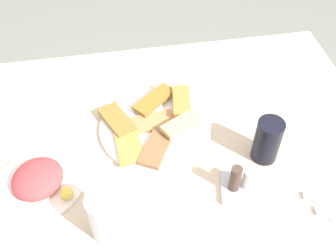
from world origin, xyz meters
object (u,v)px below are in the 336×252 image
Objects in this scene: dining_table at (176,158)px; pide_platter at (154,126)px; drinking_glass at (106,215)px; condiment_caddy at (240,183)px; soda_can at (267,140)px; salad_plate_greens at (39,181)px.

pide_platter reaches higher than dining_table.
drinking_glass is 0.32m from condiment_caddy.
soda_can is at bearing -135.90° from condiment_caddy.
salad_plate_greens is at bearing -11.51° from condiment_caddy.
dining_table is 5.11× the size of salad_plate_greens.
soda_can is 0.43m from drinking_glass.
condiment_caddy is (-0.12, 0.19, 0.12)m from dining_table.
salad_plate_greens is 0.22m from drinking_glass.
pide_platter is at bearing -28.17° from soda_can.
drinking_glass is at bearing 62.85° from pide_platter.
soda_can reaches higher than condiment_caddy.
drinking_glass reaches higher than dining_table.
salad_plate_greens is 0.48m from condiment_caddy.
drinking_glass reaches higher than salad_plate_greens.
condiment_caddy is at bearing 168.49° from salad_plate_greens.
dining_table is 0.25m from condiment_caddy.
salad_plate_greens is at bearing -0.75° from soda_can.
pide_platter is 2.50× the size of soda_can.
soda_can is (-0.26, 0.14, 0.05)m from pide_platter.
drinking_glass reaches higher than pide_platter.
pide_platter is at bearing -117.15° from drinking_glass.
salad_plate_greens reaches higher than dining_table.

